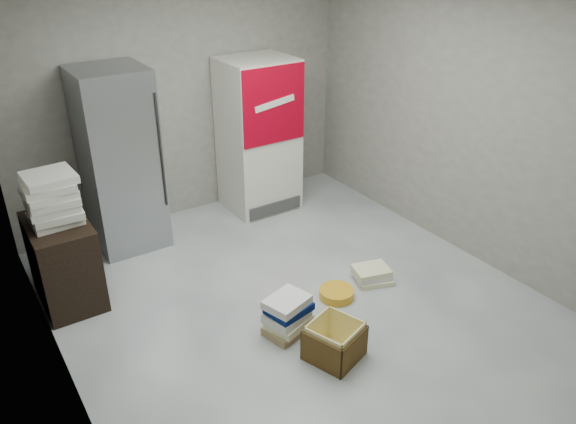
% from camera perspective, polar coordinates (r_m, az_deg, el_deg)
% --- Properties ---
extents(ground, '(5.00, 5.00, 0.00)m').
position_cam_1_polar(ground, '(5.12, 2.19, -10.17)').
color(ground, silver).
rests_on(ground, ground).
extents(room_shell, '(4.04, 5.04, 2.82)m').
position_cam_1_polar(room_shell, '(4.28, 2.62, 9.34)').
color(room_shell, gray).
rests_on(room_shell, ground).
extents(steel_fridge, '(0.70, 0.72, 1.90)m').
position_cam_1_polar(steel_fridge, '(6.03, -16.72, 5.03)').
color(steel_fridge, '#B0B2B9').
rests_on(steel_fridge, ground).
extents(coke_cooler, '(0.80, 0.73, 1.80)m').
position_cam_1_polar(coke_cooler, '(6.64, -3.00, 7.77)').
color(coke_cooler, silver).
rests_on(coke_cooler, ground).
extents(wood_shelf, '(0.50, 0.80, 0.80)m').
position_cam_1_polar(wood_shelf, '(5.46, -21.80, -4.70)').
color(wood_shelf, black).
rests_on(wood_shelf, ground).
extents(supply_box_stack, '(0.45, 0.44, 0.45)m').
position_cam_1_polar(supply_box_stack, '(5.18, -22.88, 1.24)').
color(supply_box_stack, beige).
rests_on(supply_box_stack, wood_shelf).
extents(phonebook_stack_main, '(0.43, 0.38, 0.36)m').
position_cam_1_polar(phonebook_stack_main, '(4.79, -0.05, -10.47)').
color(phonebook_stack_main, '#988055').
rests_on(phonebook_stack_main, ground).
extents(phonebook_stack_side, '(0.42, 0.37, 0.15)m').
position_cam_1_polar(phonebook_stack_side, '(5.54, 8.54, -6.31)').
color(phonebook_stack_side, beige).
rests_on(phonebook_stack_side, ground).
extents(cardboard_box, '(0.49, 0.49, 0.31)m').
position_cam_1_polar(cardboard_box, '(4.61, 4.73, -13.16)').
color(cardboard_box, gold).
rests_on(cardboard_box, ground).
extents(bucket_lid, '(0.34, 0.34, 0.09)m').
position_cam_1_polar(bucket_lid, '(5.30, 4.96, -8.25)').
color(bucket_lid, gold).
rests_on(bucket_lid, ground).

